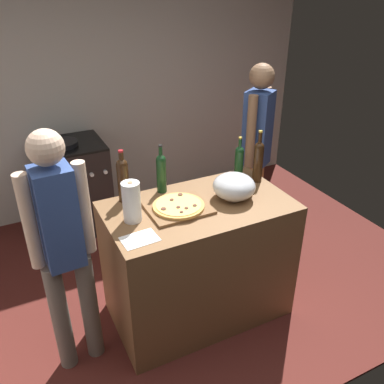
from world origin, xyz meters
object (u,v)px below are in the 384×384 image
(wine_bottle_green, at_px, (239,161))
(wine_bottle_dark, at_px, (161,172))
(paper_towel_roll, at_px, (132,202))
(wine_bottle_amber, at_px, (123,178))
(wine_bottle_clear, at_px, (258,160))
(person_in_stripes, at_px, (63,245))
(pizza, at_px, (179,206))
(mixing_bowl, at_px, (234,186))
(stove, at_px, (74,186))
(person_in_red, at_px, (256,149))

(wine_bottle_green, bearing_deg, wine_bottle_dark, 174.40)
(paper_towel_roll, relative_size, wine_bottle_amber, 0.72)
(wine_bottle_clear, bearing_deg, person_in_stripes, -172.97)
(wine_bottle_dark, relative_size, person_in_stripes, 0.22)
(person_in_stripes, bearing_deg, wine_bottle_clear, 7.03)
(pizza, xyz_separation_m, mixing_bowl, (0.40, -0.02, 0.06))
(stove, height_order, person_in_red, person_in_red)
(wine_bottle_dark, bearing_deg, person_in_red, 15.67)
(wine_bottle_green, relative_size, person_in_stripes, 0.20)
(wine_bottle_clear, relative_size, stove, 0.42)
(mixing_bowl, xyz_separation_m, wine_bottle_amber, (-0.68, 0.30, 0.08))
(wine_bottle_clear, height_order, wine_bottle_amber, wine_bottle_clear)
(wine_bottle_amber, bearing_deg, pizza, -45.17)
(wine_bottle_clear, xyz_separation_m, person_in_red, (0.29, 0.44, -0.13))
(paper_towel_roll, relative_size, person_in_stripes, 0.16)
(paper_towel_roll, xyz_separation_m, person_in_red, (1.30, 0.55, -0.09))
(wine_bottle_dark, bearing_deg, wine_bottle_clear, -13.06)
(mixing_bowl, xyz_separation_m, wine_bottle_clear, (0.29, 0.15, 0.08))
(pizza, xyz_separation_m, wine_bottle_green, (0.60, 0.23, 0.11))
(pizza, relative_size, stove, 0.36)
(person_in_stripes, bearing_deg, stove, 77.90)
(wine_bottle_clear, xyz_separation_m, wine_bottle_amber, (-0.97, 0.15, -0.00))
(pizza, bearing_deg, person_in_stripes, -175.82)
(pizza, height_order, mixing_bowl, mixing_bowl)
(person_in_red, bearing_deg, person_in_stripes, -160.50)
(wine_bottle_green, xyz_separation_m, stove, (-1.00, 1.36, -0.61))
(stove, xyz_separation_m, person_in_stripes, (-0.35, -1.64, 0.47))
(wine_bottle_amber, relative_size, person_in_red, 0.22)
(person_in_red, bearing_deg, paper_towel_roll, -157.05)
(wine_bottle_clear, relative_size, wine_bottle_dark, 1.12)
(paper_towel_roll, bearing_deg, mixing_bowl, -2.96)
(wine_bottle_clear, distance_m, wine_bottle_amber, 0.98)
(wine_bottle_dark, xyz_separation_m, person_in_red, (0.99, 0.28, -0.11))
(wine_bottle_green, relative_size, wine_bottle_dark, 0.93)
(person_in_red, bearing_deg, wine_bottle_dark, -164.33)
(wine_bottle_clear, bearing_deg, wine_bottle_green, 133.57)
(wine_bottle_amber, bearing_deg, mixing_bowl, -23.93)
(wine_bottle_green, bearing_deg, mixing_bowl, -127.93)
(wine_bottle_clear, height_order, wine_bottle_green, wine_bottle_clear)
(mixing_bowl, distance_m, wine_bottle_amber, 0.75)
(wine_bottle_clear, height_order, stove, wine_bottle_clear)
(pizza, xyz_separation_m, person_in_stripes, (-0.75, -0.06, -0.03))
(mixing_bowl, relative_size, stove, 0.31)
(pizza, height_order, person_in_stripes, person_in_stripes)
(paper_towel_roll, bearing_deg, pizza, -2.23)
(person_in_stripes, bearing_deg, person_in_red, 19.50)
(wine_bottle_green, xyz_separation_m, person_in_stripes, (-1.35, -0.28, -0.14))
(stove, xyz_separation_m, person_in_red, (1.39, -1.03, 0.52))
(mixing_bowl, distance_m, paper_towel_roll, 0.71)
(mixing_bowl, height_order, paper_towel_roll, paper_towel_roll)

